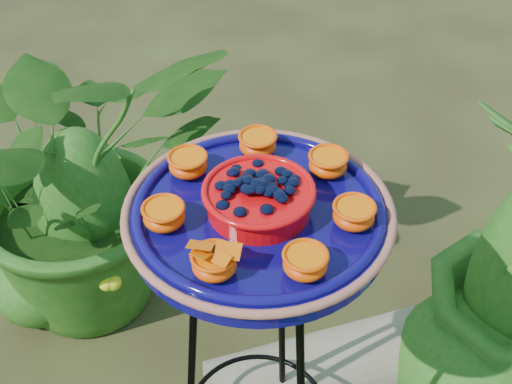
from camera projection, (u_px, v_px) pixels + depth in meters
tripod_stand at (258, 350)px, 1.43m from camera, size 0.35×0.36×0.86m
feeder_dish at (259, 211)px, 1.19m from camera, size 0.49×0.49×0.10m
driftwood_log at (336, 371)px, 1.89m from camera, size 0.69×0.55×0.22m
shrub_back_left at (79, 173)px, 1.97m from camera, size 1.09×1.08×0.91m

